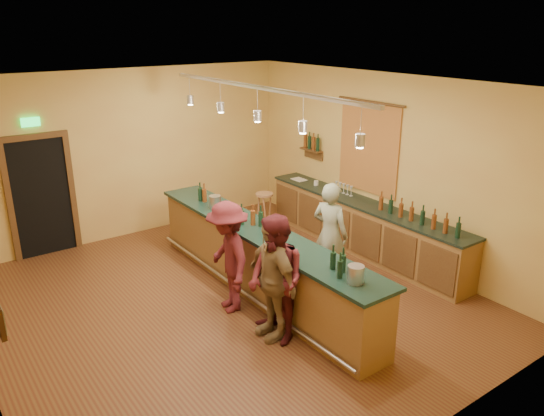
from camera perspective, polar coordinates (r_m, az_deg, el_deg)
floor at (r=8.13m, az=-4.66°, el=-10.03°), size 7.00×7.00×0.00m
ceiling at (r=7.13m, az=-5.37°, el=12.99°), size 6.50×7.00×0.02m
wall_back at (r=10.53m, az=-14.97°, el=5.62°), size 6.50×0.02×3.20m
wall_front at (r=5.05m, az=16.41°, el=-9.62°), size 6.50×0.02×3.20m
wall_right at (r=9.49m, az=12.08°, el=4.39°), size 0.02×7.00×3.20m
doorway at (r=10.17m, az=-23.59°, el=1.39°), size 1.15×0.09×2.48m
tapestry at (r=9.68m, az=10.35°, el=6.32°), size 0.03×1.40×1.60m
bottle_shelf at (r=10.74m, az=4.29°, el=6.85°), size 0.17×0.55×0.54m
back_counter at (r=9.75m, az=9.73°, el=-1.94°), size 0.60×4.55×1.27m
tasting_bar at (r=8.12m, az=-1.43°, el=-5.20°), size 0.73×5.10×1.38m
pendant_track at (r=7.45m, az=-1.58°, el=11.66°), size 0.11×4.60×0.50m
bartender at (r=8.37m, az=6.27°, el=-2.81°), size 0.56×0.70×1.68m
customer_a at (r=6.85m, az=0.45°, el=-7.74°), size 0.70×0.88×1.72m
customer_b at (r=6.93m, az=-0.02°, el=-7.69°), size 0.45×0.99×1.66m
customer_c at (r=7.59m, az=-4.73°, el=-5.29°), size 0.84×1.17×1.65m
bar_stool at (r=10.69m, az=-0.83°, el=0.85°), size 0.36×0.36×0.73m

